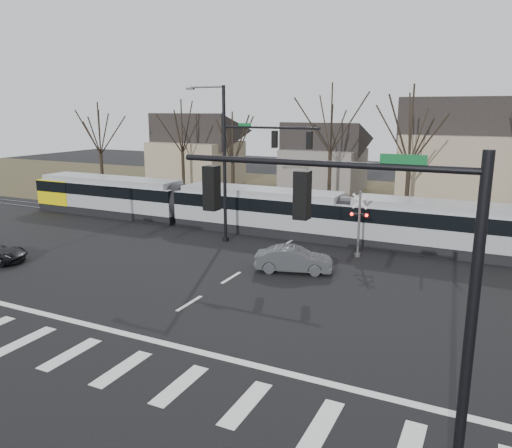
% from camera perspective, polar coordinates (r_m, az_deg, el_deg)
% --- Properties ---
extents(ground, '(140.00, 140.00, 0.00)m').
position_cam_1_polar(ground, '(21.91, -10.56, -10.68)').
color(ground, black).
extents(grass_verge, '(140.00, 28.00, 0.01)m').
position_cam_1_polar(grass_verge, '(50.27, 11.58, 2.75)').
color(grass_verge, '#38331E').
rests_on(grass_verge, ground).
extents(crosswalk, '(27.00, 2.60, 0.01)m').
position_cam_1_polar(crosswalk, '(19.18, -17.88, -14.68)').
color(crosswalk, silver).
rests_on(crosswalk, ground).
extents(stop_line, '(28.00, 0.35, 0.01)m').
position_cam_1_polar(stop_line, '(20.63, -13.59, -12.36)').
color(stop_line, silver).
rests_on(stop_line, ground).
extents(lane_dashes, '(0.18, 30.00, 0.01)m').
position_cam_1_polar(lane_dashes, '(35.32, 4.98, -1.33)').
color(lane_dashes, silver).
rests_on(lane_dashes, ground).
extents(rail_pair, '(90.00, 1.52, 0.06)m').
position_cam_1_polar(rail_pair, '(35.13, 4.87, -1.37)').
color(rail_pair, '#59595E').
rests_on(rail_pair, ground).
extents(tram, '(41.42, 3.08, 3.14)m').
position_cam_1_polar(tram, '(36.21, 0.21, 1.84)').
color(tram, gray).
rests_on(tram, ground).
extents(sedan, '(3.76, 5.00, 1.38)m').
position_cam_1_polar(sedan, '(27.42, 4.33, -4.06)').
color(sedan, '#3D4043').
rests_on(sedan, ground).
extents(signal_pole_near_right, '(6.72, 0.44, 8.00)m').
position_cam_1_polar(signal_pole_near_right, '(10.80, 13.57, -6.57)').
color(signal_pole_near_right, black).
rests_on(signal_pole_near_right, ground).
extents(signal_pole_far, '(9.28, 0.44, 10.20)m').
position_cam_1_polar(signal_pole_far, '(32.15, -1.13, 7.61)').
color(signal_pole_far, black).
rests_on(signal_pole_far, ground).
extents(rail_crossing_signal, '(1.08, 0.36, 4.00)m').
position_cam_1_polar(rail_crossing_signal, '(30.44, 11.67, -0.25)').
color(rail_crossing_signal, '#59595B').
rests_on(rail_crossing_signal, ground).
extents(tree_row, '(59.20, 7.20, 10.00)m').
position_cam_1_polar(tree_row, '(43.36, 12.43, 7.78)').
color(tree_row, black).
rests_on(tree_row, ground).
extents(house_a, '(9.72, 8.64, 8.60)m').
position_cam_1_polar(house_a, '(59.60, -6.84, 8.81)').
color(house_a, gray).
rests_on(house_a, ground).
extents(house_b, '(8.64, 7.56, 7.65)m').
position_cam_1_polar(house_b, '(54.96, 7.75, 7.92)').
color(house_b, slate).
rests_on(house_b, ground).
extents(house_c, '(10.80, 8.64, 10.10)m').
position_cam_1_polar(house_c, '(49.21, 22.44, 7.96)').
color(house_c, gray).
rests_on(house_c, ground).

